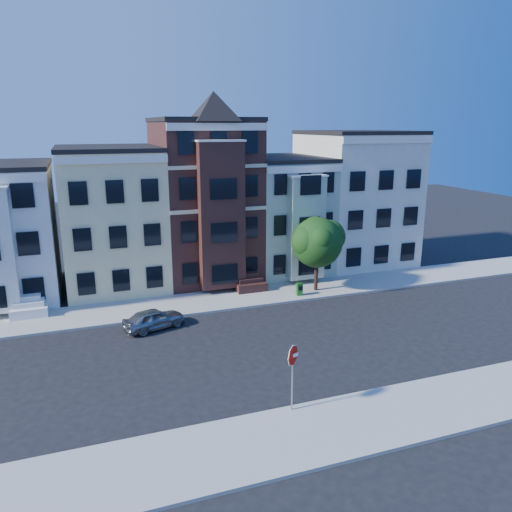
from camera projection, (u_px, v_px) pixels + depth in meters
name	position (u px, v px, depth m)	size (l,w,h in m)	color
ground	(271.00, 347.00, 27.33)	(120.00, 120.00, 0.00)	black
far_sidewalk	(229.00, 299.00, 34.59)	(60.00, 4.00, 0.15)	#9E9B93
near_sidewalk	(345.00, 426.00, 20.04)	(60.00, 4.00, 0.15)	#9E9B93
house_yellow	(112.00, 219.00, 36.94)	(7.00, 9.00, 10.00)	#F6E19F
house_brown	(204.00, 201.00, 38.98)	(7.00, 9.00, 12.00)	#3B1C17
house_green	(280.00, 215.00, 41.50)	(6.00, 9.00, 9.00)	#A5B59B
house_cream	(355.00, 199.00, 43.54)	(8.00, 9.00, 11.00)	silver
street_tree	(317.00, 246.00, 35.40)	(5.68, 5.68, 6.61)	#1C4913
parked_car	(154.00, 319.00, 29.60)	(1.48, 3.67, 1.25)	#919397
newspaper_box	(299.00, 289.00, 35.02)	(0.40, 0.35, 0.88)	#1A591D
stop_sign	(292.00, 374.00, 20.62)	(0.92, 0.13, 3.34)	#A50901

